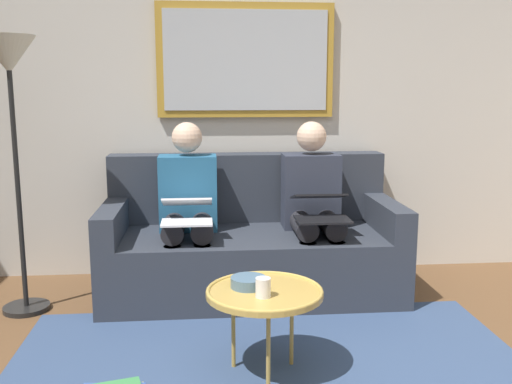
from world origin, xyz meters
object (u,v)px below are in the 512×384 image
couch (250,244)px  framed_mirror (246,60)px  person_left (313,203)px  bowl (248,282)px  laptop_black (320,206)px  laptop_white (187,211)px  cup (263,287)px  person_right (188,205)px  coffee_table (265,293)px  standing_lamp (10,86)px

couch → framed_mirror: bearing=-90.0°
person_left → framed_mirror: bearing=-47.8°
bowl → laptop_black: size_ratio=0.45×
framed_mirror → laptop_white: size_ratio=3.79×
cup → person_right: (0.37, -1.23, 0.14)m
coffee_table → framed_mirror: bearing=-91.2°
framed_mirror → coffee_table: (0.03, 1.61, -1.14)m
framed_mirror → laptop_white: bearing=59.4°
couch → standing_lamp: (1.42, 0.27, 1.06)m
couch → laptop_white: couch is taller
person_left → standing_lamp: bearing=6.2°
laptop_black → person_right: 0.86m
coffee_table → bowl: bearing=-37.1°
framed_mirror → cup: size_ratio=13.92×
person_left → bowl: bearing=64.6°
framed_mirror → bowl: 1.91m
person_right → laptop_white: person_right is taller
bowl → laptop_black: bearing=-121.2°
cup → laptop_white: bearing=-69.7°
coffee_table → bowl: bowl is taller
cup → coffee_table: bearing=-100.5°
coffee_table → person_left: 1.25m
standing_lamp → bowl: bearing=145.7°
framed_mirror → couch: bearing=90.0°
cup → laptop_black: laptop_black is taller
couch → framed_mirror: 1.30m
framed_mirror → laptop_white: 1.23m
framed_mirror → bowl: bearing=86.2°
laptop_white → laptop_black: bearing=-179.6°
laptop_black → framed_mirror: bearing=-59.2°
cup → laptop_black: (-0.46, -0.99, 0.16)m
framed_mirror → person_right: framed_mirror is taller
coffee_table → couch: bearing=-91.5°
framed_mirror → laptop_black: (-0.41, 0.70, -0.92)m
person_right → coffee_table: bearing=108.4°
cup → standing_lamp: standing_lamp is taller
bowl → person_left: person_left is taller
framed_mirror → standing_lamp: 1.57m
standing_lamp → coffee_table: bearing=145.6°
laptop_black → standing_lamp: 1.98m
couch → coffee_table: (0.03, 1.22, 0.10)m
laptop_black → laptop_white: size_ratio=1.14×
cup → person_right: person_right is taller
couch → laptop_white: (0.41, 0.31, 0.31)m
bowl → person_right: (0.31, -1.09, 0.16)m
couch → person_right: 0.51m
standing_lamp → laptop_white: bearing=177.4°
couch → framed_mirror: size_ratio=1.55×
couch → person_right: person_right is taller
bowl → laptop_white: bearing=-70.0°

